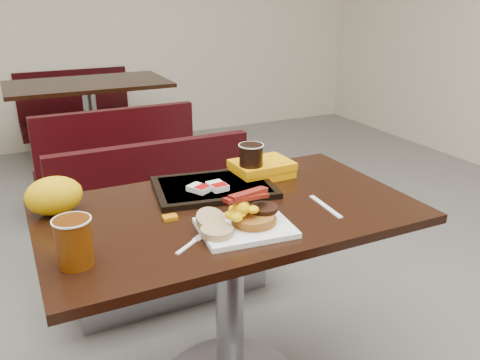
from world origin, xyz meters
name	(u,v)px	position (x,y,z in m)	size (l,w,h in m)	color
table_near	(230,305)	(0.00, 0.00, 0.38)	(1.20, 0.70, 0.75)	black
bench_near_n	(168,228)	(0.00, 0.70, 0.36)	(1.00, 0.46, 0.72)	black
table_far	(92,130)	(0.00, 2.60, 0.38)	(1.20, 0.70, 0.75)	black
bench_far_s	(112,157)	(0.00, 1.90, 0.36)	(1.00, 0.46, 0.72)	black
bench_far_n	(78,113)	(0.00, 3.30, 0.36)	(1.00, 0.46, 0.72)	black
platter	(245,228)	(-0.02, -0.17, 0.76)	(0.27, 0.21, 0.02)	white
pancake_stack	(254,218)	(0.01, -0.16, 0.78)	(0.14, 0.14, 0.03)	#966219
sausage_patty	(264,208)	(0.04, -0.15, 0.80)	(0.09, 0.09, 0.01)	black
scrambled_eggs	(241,210)	(-0.04, -0.17, 0.82)	(0.09, 0.08, 0.05)	#FFE405
bacon_strips	(246,197)	(-0.01, -0.15, 0.85)	(0.16, 0.07, 0.01)	#4C0605
muffin_bottom	(217,231)	(-0.12, -0.19, 0.78)	(0.09, 0.09, 0.02)	tan
muffin_top	(210,219)	(-0.12, -0.13, 0.79)	(0.08, 0.08, 0.02)	tan
coffee_cup_near	(74,242)	(-0.50, -0.15, 0.81)	(0.09, 0.09, 0.13)	#863904
fork	(186,247)	(-0.22, -0.19, 0.75)	(0.12, 0.02, 0.00)	white
knife	(325,206)	(0.29, -0.13, 0.75)	(0.19, 0.02, 0.00)	white
condiment_syrup	(170,218)	(-0.20, 0.00, 0.76)	(0.04, 0.03, 0.01)	#B46507
condiment_ketchup	(228,197)	(0.03, 0.07, 0.76)	(0.04, 0.03, 0.01)	#8C0504
tray	(214,187)	(0.02, 0.16, 0.76)	(0.41, 0.29, 0.02)	black
hashbrown_sleeve_left	(199,188)	(-0.05, 0.13, 0.78)	(0.05, 0.07, 0.02)	silver
hashbrown_sleeve_right	(217,186)	(0.01, 0.12, 0.78)	(0.06, 0.07, 0.02)	silver
coffee_cup_far	(251,160)	(0.18, 0.19, 0.83)	(0.09, 0.09, 0.12)	black
clamshell	(262,169)	(0.24, 0.21, 0.78)	(0.22, 0.16, 0.06)	orange
paper_bag	(54,196)	(-0.51, 0.20, 0.81)	(0.18, 0.13, 0.12)	#ECA107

